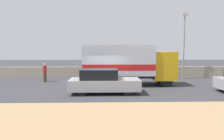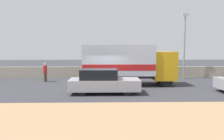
{
  "view_description": "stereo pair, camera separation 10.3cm",
  "coord_description": "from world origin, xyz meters",
  "px_view_note": "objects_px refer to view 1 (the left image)",
  "views": [
    {
      "loc": [
        0.03,
        -14.59,
        3.0
      ],
      "look_at": [
        0.51,
        1.18,
        1.39
      ],
      "focal_mm": 35.0,
      "sensor_mm": 36.0,
      "label": 1
    },
    {
      "loc": [
        0.13,
        -14.6,
        3.0
      ],
      "look_at": [
        0.51,
        1.18,
        1.39
      ],
      "focal_mm": 35.0,
      "sensor_mm": 36.0,
      "label": 2
    }
  ],
  "objects_px": {
    "car_hatchback": "(103,81)",
    "pedestrian": "(45,72)",
    "box_truck": "(126,63)",
    "street_lamp": "(184,41)"
  },
  "relations": [
    {
      "from": "box_truck",
      "to": "car_hatchback",
      "type": "xyz_separation_m",
      "value": [
        -1.79,
        -3.16,
        -1.0
      ]
    },
    {
      "from": "street_lamp",
      "to": "pedestrian",
      "type": "xyz_separation_m",
      "value": [
        -12.88,
        -1.55,
        -2.82
      ]
    },
    {
      "from": "box_truck",
      "to": "pedestrian",
      "type": "bearing_deg",
      "value": 164.67
    },
    {
      "from": "street_lamp",
      "to": "car_hatchback",
      "type": "bearing_deg",
      "value": -139.25
    },
    {
      "from": "car_hatchback",
      "to": "pedestrian",
      "type": "distance_m",
      "value": 7.26
    },
    {
      "from": "street_lamp",
      "to": "pedestrian",
      "type": "relative_size",
      "value": 3.82
    },
    {
      "from": "box_truck",
      "to": "car_hatchback",
      "type": "distance_m",
      "value": 3.77
    },
    {
      "from": "street_lamp",
      "to": "box_truck",
      "type": "xyz_separation_m",
      "value": [
        -5.9,
        -3.46,
        -1.87
      ]
    },
    {
      "from": "street_lamp",
      "to": "pedestrian",
      "type": "distance_m",
      "value": 13.28
    },
    {
      "from": "box_truck",
      "to": "car_hatchback",
      "type": "height_order",
      "value": "box_truck"
    }
  ]
}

